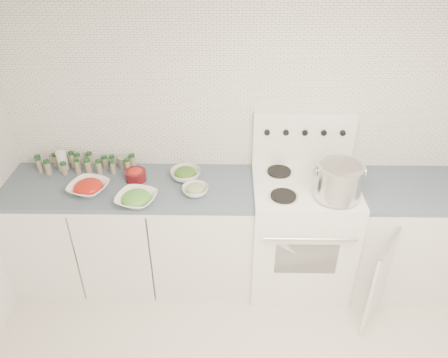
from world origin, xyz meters
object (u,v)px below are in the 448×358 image
at_px(bowl_tomato, 88,187).
at_px(stove, 300,230).
at_px(bowl_snowpea, 136,198).
at_px(stock_pot, 339,179).

bearing_deg(bowl_tomato, stove, 3.01).
distance_m(stove, bowl_snowpea, 1.30).
relative_size(stove, bowl_tomato, 3.99).
bearing_deg(stock_pot, stove, 137.73).
xyz_separation_m(stove, stock_pot, (0.18, -0.17, 0.58)).
xyz_separation_m(stock_pot, bowl_tomato, (-1.75, 0.09, -0.14)).
relative_size(stove, stock_pot, 4.00).
relative_size(stock_pot, bowl_tomato, 1.00).
xyz_separation_m(bowl_tomato, bowl_snowpea, (0.37, -0.13, -0.00)).
bearing_deg(stove, stock_pot, -42.27).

